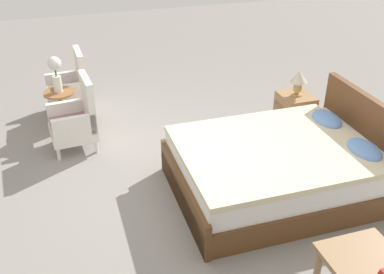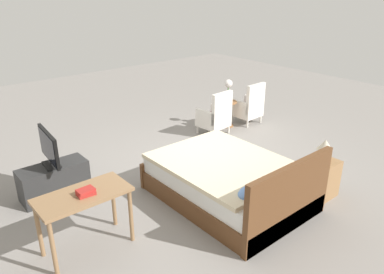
{
  "view_description": "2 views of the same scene",
  "coord_description": "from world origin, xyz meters",
  "px_view_note": "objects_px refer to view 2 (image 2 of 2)",
  "views": [
    {
      "loc": [
        3.71,
        -1.13,
        2.96
      ],
      "look_at": [
        -0.03,
        0.04,
        0.71
      ],
      "focal_mm": 42.0,
      "sensor_mm": 36.0,
      "label": 1
    },
    {
      "loc": [
        3.61,
        4.2,
        2.92
      ],
      "look_at": [
        0.21,
        0.17,
        0.74
      ],
      "focal_mm": 35.0,
      "sensor_mm": 36.0,
      "label": 2
    }
  ],
  "objects_px": {
    "bed": "(230,182)",
    "table_lamp": "(325,147)",
    "flower_vase": "(228,88)",
    "nightstand": "(320,178)",
    "armchair_by_window_left": "(249,107)",
    "armchair_by_window_right": "(215,117)",
    "tv_stand": "(54,181)",
    "side_table": "(227,111)",
    "tv_flatscreen": "(49,148)",
    "book_stack": "(86,192)",
    "vanity_desk": "(84,202)"
  },
  "relations": [
    {
      "from": "armchair_by_window_right",
      "to": "vanity_desk",
      "type": "height_order",
      "value": "armchair_by_window_right"
    },
    {
      "from": "flower_vase",
      "to": "nightstand",
      "type": "bearing_deg",
      "value": 70.92
    },
    {
      "from": "armchair_by_window_right",
      "to": "side_table",
      "type": "distance_m",
      "value": 0.53
    },
    {
      "from": "armchair_by_window_right",
      "to": "bed",
      "type": "bearing_deg",
      "value": 51.24
    },
    {
      "from": "armchair_by_window_left",
      "to": "table_lamp",
      "type": "relative_size",
      "value": 2.79
    },
    {
      "from": "flower_vase",
      "to": "tv_stand",
      "type": "height_order",
      "value": "flower_vase"
    },
    {
      "from": "side_table",
      "to": "armchair_by_window_left",
      "type": "bearing_deg",
      "value": 162.83
    },
    {
      "from": "nightstand",
      "to": "vanity_desk",
      "type": "relative_size",
      "value": 0.54
    },
    {
      "from": "side_table",
      "to": "tv_stand",
      "type": "height_order",
      "value": "side_table"
    },
    {
      "from": "bed",
      "to": "armchair_by_window_left",
      "type": "distance_m",
      "value": 3.3
    },
    {
      "from": "bed",
      "to": "table_lamp",
      "type": "xyz_separation_m",
      "value": [
        -1.11,
        0.75,
        0.48
      ]
    },
    {
      "from": "flower_vase",
      "to": "book_stack",
      "type": "bearing_deg",
      "value": 24.47
    },
    {
      "from": "flower_vase",
      "to": "table_lamp",
      "type": "xyz_separation_m",
      "value": [
        1.01,
        2.91,
        -0.08
      ]
    },
    {
      "from": "bed",
      "to": "flower_vase",
      "type": "height_order",
      "value": "flower_vase"
    },
    {
      "from": "armchair_by_window_right",
      "to": "book_stack",
      "type": "relative_size",
      "value": 4.52
    },
    {
      "from": "bed",
      "to": "book_stack",
      "type": "xyz_separation_m",
      "value": [
        2.01,
        -0.29,
        0.48
      ]
    },
    {
      "from": "armchair_by_window_left",
      "to": "tv_flatscreen",
      "type": "height_order",
      "value": "tv_flatscreen"
    },
    {
      "from": "bed",
      "to": "vanity_desk",
      "type": "bearing_deg",
      "value": -9.3
    },
    {
      "from": "tv_stand",
      "to": "vanity_desk",
      "type": "height_order",
      "value": "vanity_desk"
    },
    {
      "from": "side_table",
      "to": "table_lamp",
      "type": "xyz_separation_m",
      "value": [
        1.01,
        2.91,
        0.42
      ]
    },
    {
      "from": "armchair_by_window_left",
      "to": "side_table",
      "type": "bearing_deg",
      "value": -17.17
    },
    {
      "from": "tv_flatscreen",
      "to": "vanity_desk",
      "type": "relative_size",
      "value": 0.75
    },
    {
      "from": "nightstand",
      "to": "armchair_by_window_left",
      "type": "bearing_deg",
      "value": -118.86
    },
    {
      "from": "tv_stand",
      "to": "tv_flatscreen",
      "type": "xyz_separation_m",
      "value": [
        0.0,
        -0.0,
        0.52
      ]
    },
    {
      "from": "side_table",
      "to": "book_stack",
      "type": "xyz_separation_m",
      "value": [
        4.12,
        1.88,
        0.42
      ]
    },
    {
      "from": "armchair_by_window_left",
      "to": "table_lamp",
      "type": "xyz_separation_m",
      "value": [
        1.52,
        2.76,
        0.4
      ]
    },
    {
      "from": "tv_stand",
      "to": "vanity_desk",
      "type": "bearing_deg",
      "value": 83.64
    },
    {
      "from": "flower_vase",
      "to": "nightstand",
      "type": "distance_m",
      "value": 3.14
    },
    {
      "from": "armchair_by_window_left",
      "to": "armchair_by_window_right",
      "type": "height_order",
      "value": "same"
    },
    {
      "from": "armchair_by_window_right",
      "to": "book_stack",
      "type": "distance_m",
      "value": 4.02
    },
    {
      "from": "table_lamp",
      "to": "book_stack",
      "type": "relative_size",
      "value": 1.62
    },
    {
      "from": "bed",
      "to": "table_lamp",
      "type": "relative_size",
      "value": 6.58
    },
    {
      "from": "tv_stand",
      "to": "tv_flatscreen",
      "type": "distance_m",
      "value": 0.52
    },
    {
      "from": "armchair_by_window_left",
      "to": "table_lamp",
      "type": "distance_m",
      "value": 3.17
    },
    {
      "from": "side_table",
      "to": "tv_flatscreen",
      "type": "bearing_deg",
      "value": 6.0
    },
    {
      "from": "side_table",
      "to": "flower_vase",
      "type": "relative_size",
      "value": 1.18
    },
    {
      "from": "armchair_by_window_left",
      "to": "nightstand",
      "type": "height_order",
      "value": "armchair_by_window_left"
    },
    {
      "from": "armchair_by_window_left",
      "to": "tv_flatscreen",
      "type": "xyz_separation_m",
      "value": [
        4.5,
        0.26,
        0.39
      ]
    },
    {
      "from": "side_table",
      "to": "tv_flatscreen",
      "type": "xyz_separation_m",
      "value": [
        3.99,
        0.42,
        0.41
      ]
    },
    {
      "from": "armchair_by_window_left",
      "to": "side_table",
      "type": "xyz_separation_m",
      "value": [
        0.51,
        -0.16,
        -0.02
      ]
    },
    {
      "from": "flower_vase",
      "to": "tv_stand",
      "type": "distance_m",
      "value": 4.05
    },
    {
      "from": "tv_flatscreen",
      "to": "flower_vase",
      "type": "bearing_deg",
      "value": -174.0
    },
    {
      "from": "side_table",
      "to": "tv_flatscreen",
      "type": "relative_size",
      "value": 0.72
    },
    {
      "from": "nightstand",
      "to": "tv_stand",
      "type": "distance_m",
      "value": 3.88
    },
    {
      "from": "bed",
      "to": "table_lamp",
      "type": "height_order",
      "value": "bed"
    },
    {
      "from": "tv_flatscreen",
      "to": "tv_stand",
      "type": "bearing_deg",
      "value": 175.16
    },
    {
      "from": "armchair_by_window_right",
      "to": "vanity_desk",
      "type": "distance_m",
      "value": 4.01
    },
    {
      "from": "tv_flatscreen",
      "to": "table_lamp",
      "type": "bearing_deg",
      "value": 140.05
    },
    {
      "from": "bed",
      "to": "armchair_by_window_left",
      "type": "height_order",
      "value": "bed"
    },
    {
      "from": "side_table",
      "to": "flower_vase",
      "type": "bearing_deg",
      "value": 90.0
    }
  ]
}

